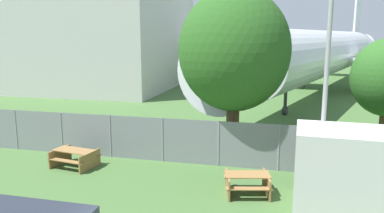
{
  "coord_description": "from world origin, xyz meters",
  "views": [
    {
      "loc": [
        2.59,
        -5.87,
        5.62
      ],
      "look_at": [
        -1.92,
        12.54,
        2.0
      ],
      "focal_mm": 35.0,
      "sensor_mm": 36.0,
      "label": 1
    }
  ],
  "objects_px": {
    "picnic_bench_near_cabin": "(75,156)",
    "picnic_bench_open_grass": "(247,182)",
    "airplane": "(327,53)",
    "portable_cabin": "(372,173)",
    "tree_near_hangar": "(234,51)"
  },
  "relations": [
    {
      "from": "picnic_bench_near_cabin",
      "to": "picnic_bench_open_grass",
      "type": "bearing_deg",
      "value": -8.19
    },
    {
      "from": "airplane",
      "to": "portable_cabin",
      "type": "xyz_separation_m",
      "value": [
        -1.18,
        -26.73,
        -2.54
      ]
    },
    {
      "from": "airplane",
      "to": "portable_cabin",
      "type": "height_order",
      "value": "airplane"
    },
    {
      "from": "portable_cabin",
      "to": "tree_near_hangar",
      "type": "xyz_separation_m",
      "value": [
        -5.03,
        4.46,
        3.6
      ]
    },
    {
      "from": "portable_cabin",
      "to": "tree_near_hangar",
      "type": "distance_m",
      "value": 7.62
    },
    {
      "from": "picnic_bench_near_cabin",
      "to": "tree_near_hangar",
      "type": "bearing_deg",
      "value": 23.5
    },
    {
      "from": "picnic_bench_near_cabin",
      "to": "tree_near_hangar",
      "type": "height_order",
      "value": "tree_near_hangar"
    },
    {
      "from": "picnic_bench_open_grass",
      "to": "airplane",
      "type": "bearing_deg",
      "value": 78.9
    },
    {
      "from": "airplane",
      "to": "picnic_bench_open_grass",
      "type": "xyz_separation_m",
      "value": [
        -5.13,
        -26.17,
        -3.42
      ]
    },
    {
      "from": "picnic_bench_open_grass",
      "to": "picnic_bench_near_cabin",
      "type": "bearing_deg",
      "value": 171.81
    },
    {
      "from": "airplane",
      "to": "picnic_bench_open_grass",
      "type": "distance_m",
      "value": 26.89
    },
    {
      "from": "tree_near_hangar",
      "to": "picnic_bench_near_cabin",
      "type": "bearing_deg",
      "value": -156.5
    },
    {
      "from": "airplane",
      "to": "picnic_bench_open_grass",
      "type": "height_order",
      "value": "airplane"
    },
    {
      "from": "portable_cabin",
      "to": "picnic_bench_near_cabin",
      "type": "height_order",
      "value": "portable_cabin"
    },
    {
      "from": "airplane",
      "to": "picnic_bench_near_cabin",
      "type": "height_order",
      "value": "airplane"
    }
  ]
}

